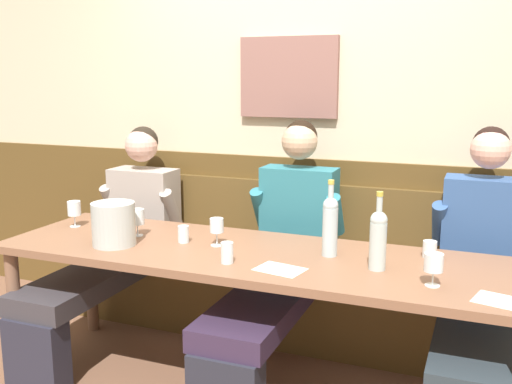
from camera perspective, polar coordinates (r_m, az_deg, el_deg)
name	(u,v)px	position (r m, az deg, el deg)	size (l,w,h in m)	color
room_wall_back	(309,107)	(3.65, 5.16, 8.28)	(6.80, 0.12, 2.80)	beige
wood_wainscot_panel	(304,243)	(3.74, 4.70, -5.00)	(6.80, 0.03, 1.09)	brown
wall_bench	(293,294)	(3.63, 3.65, -9.84)	(2.88, 0.42, 0.94)	brown
dining_table	(251,266)	(2.90, -0.45, -7.24)	(2.58, 0.78, 0.74)	brown
person_right_seat	(115,238)	(3.67, -13.54, -4.37)	(0.53, 1.23, 1.27)	#262633
person_center_left_seat	(280,254)	(3.19, 2.33, -6.08)	(0.54, 1.23, 1.34)	#242631
person_center_right_seat	(481,277)	(3.04, 21.07, -7.71)	(0.53, 1.23, 1.33)	#302A38
ice_bucket	(114,224)	(3.06, -13.68, -3.03)	(0.22, 0.22, 0.22)	#B3BCBA
wine_bottle_amber_mid	(378,238)	(2.64, 11.81, -4.38)	(0.08, 0.08, 0.35)	#B4C3C0
wine_bottle_clear_water	(330,224)	(2.80, 7.24, -3.11)	(0.07, 0.07, 0.37)	#AEC0C5
wine_glass_left_end	(217,226)	(2.96, -3.85, -3.36)	(0.07, 0.07, 0.14)	silver
wine_glass_center_rear	(434,264)	(2.51, 16.92, -6.75)	(0.08, 0.08, 0.14)	silver
wine_glass_near_bucket	(74,210)	(3.49, -17.29, -1.66)	(0.07, 0.07, 0.15)	silver
wine_glass_right_end	(137,217)	(3.20, -11.50, -2.42)	(0.08, 0.08, 0.15)	silver
water_tumbler_center	(430,249)	(2.90, 16.56, -5.36)	(0.07, 0.07, 0.08)	silver
water_tumbler_left	(227,253)	(2.70, -2.84, -5.93)	(0.06, 0.06, 0.10)	silver
water_tumbler_right	(183,234)	(3.05, -7.08, -4.09)	(0.06, 0.06, 0.09)	silver
tasting_sheet_left_guest	(280,269)	(2.63, 2.37, -7.53)	(0.21, 0.15, 0.00)	white
tasting_sheet_right_guest	(503,301)	(2.46, 22.96, -9.79)	(0.21, 0.15, 0.00)	white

